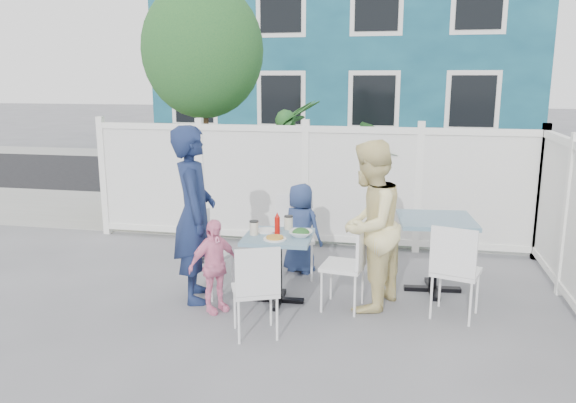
% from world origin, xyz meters
% --- Properties ---
extents(ground, '(80.00, 80.00, 0.00)m').
position_xyz_m(ground, '(0.00, 0.00, 0.00)').
color(ground, slate).
extents(near_sidewalk, '(24.00, 2.60, 0.01)m').
position_xyz_m(near_sidewalk, '(0.00, 3.80, 0.01)').
color(near_sidewalk, gray).
rests_on(near_sidewalk, ground).
extents(street, '(24.00, 5.00, 0.01)m').
position_xyz_m(street, '(0.00, 7.50, 0.00)').
color(street, black).
rests_on(street, ground).
extents(far_sidewalk, '(24.00, 1.60, 0.01)m').
position_xyz_m(far_sidewalk, '(0.00, 10.60, 0.01)').
color(far_sidewalk, gray).
rests_on(far_sidewalk, ground).
extents(building, '(11.00, 6.00, 6.00)m').
position_xyz_m(building, '(-0.50, 14.00, 3.00)').
color(building, navy).
rests_on(building, ground).
extents(fence_back, '(5.86, 0.08, 1.60)m').
position_xyz_m(fence_back, '(0.10, 2.40, 0.78)').
color(fence_back, white).
rests_on(fence_back, ground).
extents(tree, '(1.80, 1.62, 3.59)m').
position_xyz_m(tree, '(-1.60, 3.30, 2.59)').
color(tree, '#382316').
rests_on(tree, ground).
extents(utility_cabinet, '(0.82, 0.65, 1.39)m').
position_xyz_m(utility_cabinet, '(-2.49, 4.00, 0.69)').
color(utility_cabinet, gold).
rests_on(utility_cabinet, ground).
extents(potted_shrub_a, '(1.16, 1.16, 1.90)m').
position_xyz_m(potted_shrub_a, '(-0.24, 3.10, 0.95)').
color(potted_shrub_a, '#1A4C23').
rests_on(potted_shrub_a, ground).
extents(potted_shrub_b, '(1.29, 1.48, 1.61)m').
position_xyz_m(potted_shrub_b, '(1.37, 3.00, 0.80)').
color(potted_shrub_b, '#1A4C23').
rests_on(potted_shrub_b, ground).
extents(main_table, '(0.68, 0.68, 0.69)m').
position_xyz_m(main_table, '(0.17, 0.42, 0.54)').
color(main_table, '#3F6A80').
rests_on(main_table, ground).
extents(spare_table, '(0.82, 0.82, 0.79)m').
position_xyz_m(spare_table, '(1.70, 1.03, 0.61)').
color(spare_table, '#3F6A80').
rests_on(spare_table, ground).
extents(chair_left, '(0.49, 0.50, 0.86)m').
position_xyz_m(chair_left, '(-0.63, 0.52, 0.50)').
color(chair_left, white).
rests_on(chair_left, ground).
extents(chair_right, '(0.44, 0.45, 0.88)m').
position_xyz_m(chair_right, '(0.89, 0.38, 0.51)').
color(chair_right, white).
rests_on(chair_right, ground).
extents(chair_back, '(0.50, 0.49, 0.92)m').
position_xyz_m(chair_back, '(0.17, 1.25, 0.53)').
color(chair_back, white).
rests_on(chair_back, ground).
extents(chair_near, '(0.49, 0.49, 0.84)m').
position_xyz_m(chair_near, '(0.16, -0.41, 0.49)').
color(chair_near, white).
rests_on(chair_near, ground).
extents(chair_spare, '(0.51, 0.50, 0.90)m').
position_xyz_m(chair_spare, '(1.85, 0.33, 0.53)').
color(chair_spare, white).
rests_on(chair_spare, ground).
extents(man, '(0.61, 0.75, 1.76)m').
position_xyz_m(man, '(-0.66, 0.35, 0.88)').
color(man, '#172349').
rests_on(man, ground).
extents(woman, '(0.86, 0.96, 1.64)m').
position_xyz_m(woman, '(1.05, 0.47, 0.82)').
color(woman, '#F2D14D').
rests_on(woman, ground).
extents(boy, '(0.59, 0.49, 1.04)m').
position_xyz_m(boy, '(0.23, 1.35, 0.52)').
color(boy, navy).
rests_on(boy, ground).
extents(toddler, '(0.51, 0.55, 0.91)m').
position_xyz_m(toddler, '(-0.38, 0.07, 0.46)').
color(toddler, pink).
rests_on(toddler, ground).
extents(plate_main, '(0.22, 0.22, 0.01)m').
position_xyz_m(plate_main, '(0.17, 0.27, 0.70)').
color(plate_main, white).
rests_on(plate_main, main_table).
extents(plate_side, '(0.22, 0.22, 0.02)m').
position_xyz_m(plate_side, '(0.02, 0.54, 0.70)').
color(plate_side, white).
rests_on(plate_side, main_table).
extents(salad_bowl, '(0.23, 0.23, 0.06)m').
position_xyz_m(salad_bowl, '(0.40, 0.43, 0.72)').
color(salad_bowl, white).
rests_on(salad_bowl, main_table).
extents(coffee_cup_a, '(0.09, 0.09, 0.13)m').
position_xyz_m(coffee_cup_a, '(-0.07, 0.39, 0.76)').
color(coffee_cup_a, beige).
rests_on(coffee_cup_a, main_table).
extents(coffee_cup_b, '(0.09, 0.09, 0.13)m').
position_xyz_m(coffee_cup_b, '(0.23, 0.66, 0.76)').
color(coffee_cup_b, beige).
rests_on(coffee_cup_b, main_table).
extents(ketchup_bottle, '(0.05, 0.05, 0.17)m').
position_xyz_m(ketchup_bottle, '(0.15, 0.47, 0.78)').
color(ketchup_bottle, '#B10E08').
rests_on(ketchup_bottle, main_table).
extents(salt_shaker, '(0.03, 0.03, 0.08)m').
position_xyz_m(salt_shaker, '(0.10, 0.68, 0.73)').
color(salt_shaker, white).
rests_on(salt_shaker, main_table).
extents(pepper_shaker, '(0.03, 0.03, 0.06)m').
position_xyz_m(pepper_shaker, '(0.11, 0.67, 0.72)').
color(pepper_shaker, black).
rests_on(pepper_shaker, main_table).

